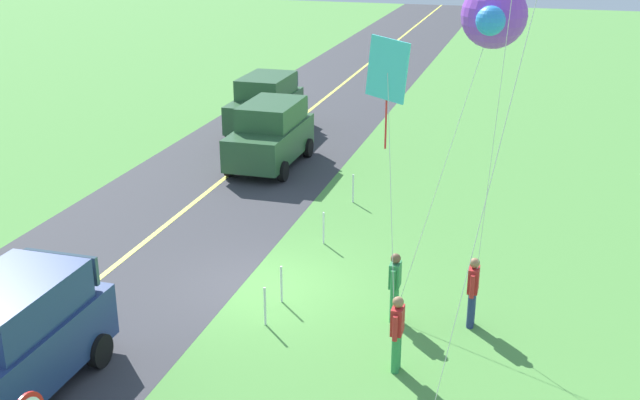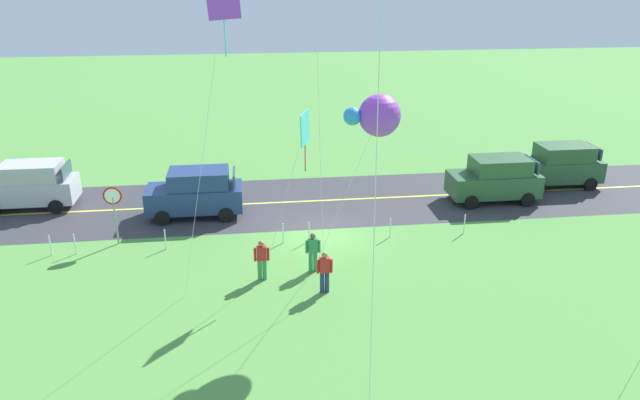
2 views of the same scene
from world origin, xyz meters
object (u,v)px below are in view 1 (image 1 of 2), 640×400
object	(u,v)px
car_suv_foreground	(9,342)
kite_blue_mid	(494,16)
kite_yellow_high	(388,74)
car_parked_west_far	(265,103)
car_parked_west_near	(271,134)
person_adult_companion	(395,285)
person_adult_near	(473,290)
person_child_watcher	(397,331)

from	to	relation	value
car_suv_foreground	kite_blue_mid	size ratio (longest dim) A/B	0.62
car_suv_foreground	kite_yellow_high	xyz separation A→B (m)	(-4.53, 5.92, 4.34)
car_parked_west_far	car_parked_west_near	xyz separation A→B (m)	(4.27, 1.73, 0.00)
kite_blue_mid	kite_yellow_high	size ratio (longest dim) A/B	1.14
person_adult_companion	kite_yellow_high	bearing A→B (deg)	101.09
car_suv_foreground	car_parked_west_near	world-z (taller)	same
person_adult_near	person_adult_companion	xyz separation A→B (m)	(0.23, -1.65, 0.00)
car_parked_west_far	kite_blue_mid	world-z (taller)	kite_blue_mid
car_suv_foreground	person_adult_near	distance (m)	9.30
car_parked_west_far	kite_blue_mid	size ratio (longest dim) A/B	0.62
person_adult_near	person_child_watcher	size ratio (longest dim) A/B	1.00
kite_blue_mid	person_adult_companion	bearing A→B (deg)	-37.94
person_child_watcher	kite_yellow_high	distance (m)	4.98
person_adult_companion	kite_blue_mid	bearing A→B (deg)	-72.73
person_adult_companion	car_parked_west_far	bearing A→B (deg)	-5.05
car_suv_foreground	person_child_watcher	world-z (taller)	car_suv_foreground
person_child_watcher	kite_yellow_high	xyz separation A→B (m)	(-1.70, -0.67, 4.63)
person_adult_companion	kite_blue_mid	world-z (taller)	kite_blue_mid
person_child_watcher	kite_blue_mid	xyz separation A→B (m)	(-3.93, 1.11, 5.54)
car_suv_foreground	person_adult_companion	size ratio (longest dim) A/B	2.75
car_suv_foreground	person_adult_companion	distance (m)	7.82
person_child_watcher	kite_yellow_high	world-z (taller)	kite_yellow_high
person_adult_near	kite_blue_mid	world-z (taller)	kite_blue_mid
person_adult_companion	kite_yellow_high	distance (m)	4.64
person_adult_near	person_adult_companion	distance (m)	1.67
car_parked_west_near	car_suv_foreground	bearing A→B (deg)	0.57
person_adult_near	kite_blue_mid	distance (m)	5.81
car_parked_west_far	person_adult_companion	bearing A→B (deg)	29.74
car_parked_west_near	kite_yellow_high	size ratio (longest dim) A/B	0.71
car_parked_west_near	person_adult_near	distance (m)	12.47
person_child_watcher	kite_blue_mid	bearing A→B (deg)	0.34
person_adult_companion	kite_blue_mid	distance (m)	6.08
person_adult_near	kite_blue_mid	xyz separation A→B (m)	(-1.75, -0.11, 5.54)
car_parked_west_near	person_adult_near	bearing A→B (deg)	39.73
car_suv_foreground	kite_yellow_high	size ratio (longest dim) A/B	0.71
car_parked_west_far	car_parked_west_near	size ratio (longest dim) A/B	1.00
person_adult_companion	person_child_watcher	distance (m)	2.00
car_suv_foreground	person_child_watcher	bearing A→B (deg)	113.21
person_adult_near	person_adult_companion	size ratio (longest dim) A/B	1.00
car_parked_west_near	person_adult_near	size ratio (longest dim) A/B	2.75
person_adult_near	person_child_watcher	xyz separation A→B (m)	(2.19, -1.22, 0.00)
car_parked_west_far	person_child_watcher	xyz separation A→B (m)	(16.04, 8.47, -0.29)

